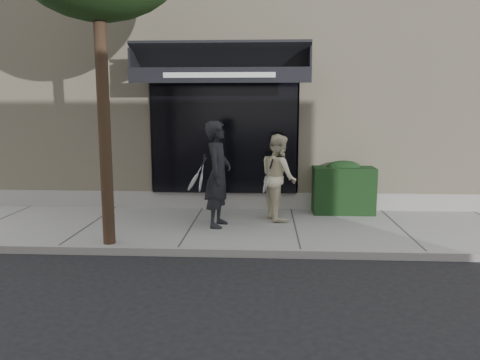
{
  "coord_description": "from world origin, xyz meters",
  "views": [
    {
      "loc": [
        -0.58,
        -8.8,
        2.4
      ],
      "look_at": [
        -1.1,
        0.6,
        0.92
      ],
      "focal_mm": 35.0,
      "sensor_mm": 36.0,
      "label": 1
    }
  ],
  "objects": [
    {
      "name": "building_facade",
      "position": [
        -0.01,
        4.96,
        2.74
      ],
      "size": [
        14.3,
        8.04,
        5.64
      ],
      "color": "beige",
      "rests_on": "ground"
    },
    {
      "name": "ground",
      "position": [
        0.0,
        0.0,
        0.0
      ],
      "size": [
        80.0,
        80.0,
        0.0
      ],
      "primitive_type": "plane",
      "color": "black",
      "rests_on": "ground"
    },
    {
      "name": "sidewalk",
      "position": [
        0.0,
        0.0,
        0.06
      ],
      "size": [
        20.0,
        3.0,
        0.12
      ],
      "primitive_type": "cube",
      "color": "gray",
      "rests_on": "ground"
    },
    {
      "name": "curb",
      "position": [
        0.0,
        -1.55,
        0.07
      ],
      "size": [
        20.0,
        0.1,
        0.14
      ],
      "primitive_type": "cube",
      "color": "gray",
      "rests_on": "ground"
    },
    {
      "name": "hedge",
      "position": [
        1.1,
        1.25,
        0.66
      ],
      "size": [
        1.3,
        0.7,
        1.14
      ],
      "color": "black",
      "rests_on": "sidewalk"
    },
    {
      "name": "pedestrian_front",
      "position": [
        -1.48,
        -0.06,
        1.13
      ],
      "size": [
        0.82,
        0.89,
        2.02
      ],
      "color": "black",
      "rests_on": "sidewalk"
    },
    {
      "name": "pedestrian_back",
      "position": [
        -0.31,
        0.59,
        0.99
      ],
      "size": [
        0.9,
        1.01,
        1.74
      ],
      "color": "beige",
      "rests_on": "sidewalk"
    }
  ]
}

